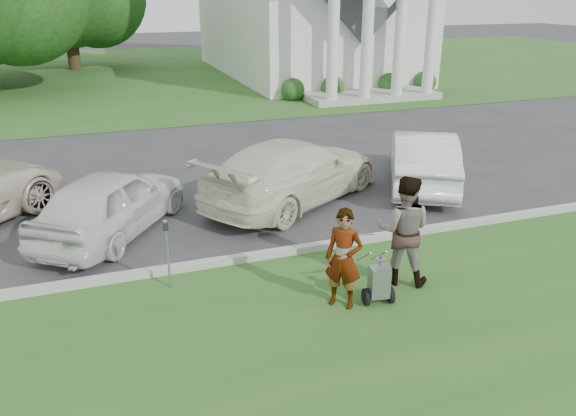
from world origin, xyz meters
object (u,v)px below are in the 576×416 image
parking_meter_near (167,246)px  car_c (293,171)px  car_d (423,159)px  striping_cart (379,282)px  person_left (344,260)px  car_b (111,202)px  person_right (403,231)px

parking_meter_near → car_c: 4.79m
parking_meter_near → car_d: bearing=25.0°
striping_cart → person_left: size_ratio=0.61×
car_d → car_b: bearing=32.3°
person_right → car_c: size_ratio=0.37×
person_left → parking_meter_near: person_left is taller
person_left → person_right: bearing=58.7°
car_c → car_d: size_ratio=1.18×
parking_meter_near → car_b: size_ratio=0.31×
car_b → car_c: size_ratio=0.79×
person_right → car_b: size_ratio=0.47×
person_right → car_c: 4.45m
car_b → parking_meter_near: bearing=140.7°
striping_cart → car_b: car_b is taller
car_d → car_c: bearing=27.8°
striping_cart → car_c: size_ratio=0.19×
striping_cart → car_c: (0.31, 4.96, 0.37)m
person_right → person_left: bearing=50.1°
striping_cart → car_b: size_ratio=0.25×
car_b → person_left: bearing=163.0°
car_b → car_d: 7.81m
person_left → car_c: bearing=121.0°
person_right → car_d: 5.40m
car_b → car_c: car_c is taller
striping_cart → person_left: person_left is taller
parking_meter_near → car_c: size_ratio=0.24×
striping_cart → car_d: (3.87, 4.92, 0.34)m
car_c → person_left: bearing=137.0°
parking_meter_near → person_left: bearing=-30.6°
person_left → person_right: (1.30, 0.40, 0.14)m
person_right → car_b: bearing=-6.7°
car_b → car_c: 4.28m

